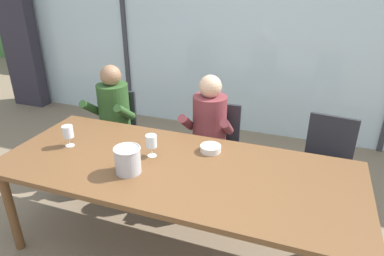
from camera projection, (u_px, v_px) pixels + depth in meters
The scene contains 15 objects.
ground at pixel (213, 183), 3.64m from camera, with size 14.00×14.00×0.00m, color #847056.
window_glass_panel at pixel (248, 36), 4.31m from camera, with size 7.82×0.03×2.60m, color silver.
window_mullion_left at pixel (125, 29), 4.83m from camera, with size 0.06×0.06×2.60m, color #38383D.
hillside_vineyard at pixel (279, 22), 7.36m from camera, with size 13.82×2.40×2.08m, color #477A38.
curtain_heavy_drape at pixel (17, 24), 5.25m from camera, with size 0.56×0.20×2.60m, color #332D38.
dining_table at pixel (176, 174), 2.49m from camera, with size 2.62×1.06×0.78m.
chair_near_curtain at pixel (115, 126), 3.71m from camera, with size 0.49×0.49×0.89m.
chair_left_of_center at pixel (216, 142), 3.36m from camera, with size 0.45×0.45×0.89m.
chair_center at pixel (327, 158), 3.07m from camera, with size 0.49×0.49×0.89m.
person_olive_shirt at pixel (111, 116), 3.51m from camera, with size 0.47×0.62×1.21m.
person_maroon_top at pixel (207, 131), 3.18m from camera, with size 0.48×0.63×1.21m.
ice_bucket_primary at pixel (128, 160), 2.35m from camera, with size 0.19×0.19×0.19m.
tasting_bowl at pixel (211, 148), 2.65m from camera, with size 0.16×0.16×0.05m, color silver.
wine_glass_by_left_taster at pixel (68, 133), 2.69m from camera, with size 0.08×0.08×0.17m.
wine_glass_near_bucket at pixel (151, 142), 2.55m from camera, with size 0.08×0.08×0.17m.
Camera 1 is at (0.83, -1.95, 2.06)m, focal length 31.93 mm.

